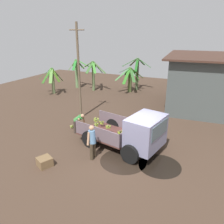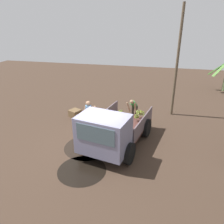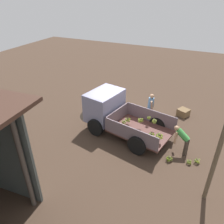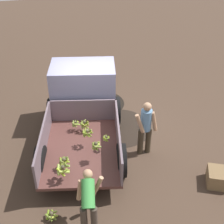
% 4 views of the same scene
% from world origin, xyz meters
% --- Properties ---
extents(ground, '(36.00, 36.00, 0.00)m').
position_xyz_m(ground, '(0.00, 0.00, 0.00)').
color(ground, '#413025').
extents(mud_patch_0, '(1.85, 1.85, 0.01)m').
position_xyz_m(mud_patch_0, '(1.35, -0.35, 0.00)').
color(mud_patch_0, black).
rests_on(mud_patch_0, ground).
extents(mud_patch_1, '(2.12, 2.12, 0.01)m').
position_xyz_m(mud_patch_1, '(-0.24, -0.63, 0.00)').
color(mud_patch_1, black).
rests_on(mud_patch_1, ground).
extents(cargo_truck, '(4.49, 2.86, 1.92)m').
position_xyz_m(cargo_truck, '(0.02, 0.38, 1.01)').
color(cargo_truck, '#502D28').
rests_on(cargo_truck, ground).
extents(person_foreground_visitor, '(0.34, 0.66, 1.64)m').
position_xyz_m(person_foreground_visitor, '(-1.61, -1.03, 0.91)').
color(person_foreground_visitor, '#3D3123').
rests_on(person_foreground_visitor, ground).
extents(person_worker_loading, '(0.75, 0.62, 1.26)m').
position_xyz_m(person_worker_loading, '(-3.59, 0.91, 0.75)').
color(person_worker_loading, '#3E332B').
rests_on(person_worker_loading, ground).
extents(banana_bunch_on_ground_2, '(0.29, 0.30, 0.23)m').
position_xyz_m(banana_bunch_on_ground_2, '(-3.26, 1.70, 0.13)').
color(banana_bunch_on_ground_2, brown).
rests_on(banana_bunch_on_ground_2, ground).
extents(wooden_crate_0, '(0.75, 0.75, 0.40)m').
position_xyz_m(wooden_crate_0, '(-3.20, -2.42, 0.20)').
color(wooden_crate_0, brown).
rests_on(wooden_crate_0, ground).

